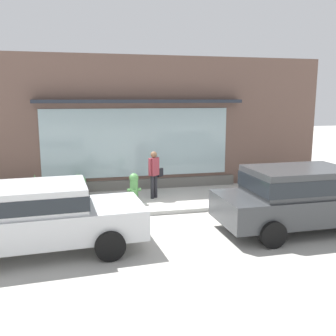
{
  "coord_description": "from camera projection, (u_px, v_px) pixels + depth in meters",
  "views": [
    {
      "loc": [
        -2.14,
        -10.38,
        3.26
      ],
      "look_at": [
        0.57,
        1.2,
        1.07
      ],
      "focal_mm": 40.29,
      "sensor_mm": 36.0,
      "label": 1
    }
  ],
  "objects": [
    {
      "name": "potted_plant_corner_tall",
      "position": [
        79.0,
        185.0,
        12.7
      ],
      "size": [
        0.51,
        0.51,
        0.76
      ],
      "color": "#B7B2A3",
      "rests_on": "ground_plane"
    },
    {
      "name": "ground_plane",
      "position": [
        158.0,
        212.0,
        11.01
      ],
      "size": [
        60.0,
        60.0,
        0.0
      ],
      "primitive_type": "plane",
      "color": "#B2AFA8"
    },
    {
      "name": "curb_strip",
      "position": [
        160.0,
        212.0,
        10.81
      ],
      "size": [
        14.0,
        0.24,
        0.12
      ],
      "primitive_type": "cube",
      "color": "#B2B2AD",
      "rests_on": "ground_plane"
    },
    {
      "name": "storefront",
      "position": [
        140.0,
        124.0,
        13.64
      ],
      "size": [
        14.0,
        0.81,
        4.77
      ],
      "color": "brown",
      "rests_on": "ground_plane"
    },
    {
      "name": "fire_hydrant",
      "position": [
        134.0,
        188.0,
        11.9
      ],
      "size": [
        0.44,
        0.41,
        0.95
      ],
      "color": "#4C8C47",
      "rests_on": "ground_plane"
    },
    {
      "name": "parked_car_dark_gray",
      "position": [
        302.0,
        195.0,
        9.38
      ],
      "size": [
        4.49,
        2.05,
        1.59
      ],
      "rotation": [
        0.0,
        0.0,
        0.01
      ],
      "color": "#383A3D",
      "rests_on": "ground_plane"
    },
    {
      "name": "parked_car_silver",
      "position": [
        34.0,
        214.0,
        7.97
      ],
      "size": [
        4.57,
        2.18,
        1.49
      ],
      "rotation": [
        0.0,
        0.0,
        0.06
      ],
      "color": "silver",
      "rests_on": "ground_plane"
    },
    {
      "name": "pedestrian_with_handbag",
      "position": [
        154.0,
        171.0,
        12.42
      ],
      "size": [
        0.57,
        0.48,
        1.57
      ],
      "rotation": [
        0.0,
        0.0,
        0.71
      ],
      "color": "#232328",
      "rests_on": "ground_plane"
    },
    {
      "name": "potted_plant_trailing_edge",
      "position": [
        35.0,
        188.0,
        12.23
      ],
      "size": [
        0.38,
        0.38,
        0.86
      ],
      "color": "#4C4C51",
      "rests_on": "ground_plane"
    },
    {
      "name": "potted_plant_near_hydrant",
      "position": [
        261.0,
        179.0,
        14.47
      ],
      "size": [
        0.37,
        0.37,
        0.48
      ],
      "color": "#4C4C51",
      "rests_on": "ground_plane"
    }
  ]
}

